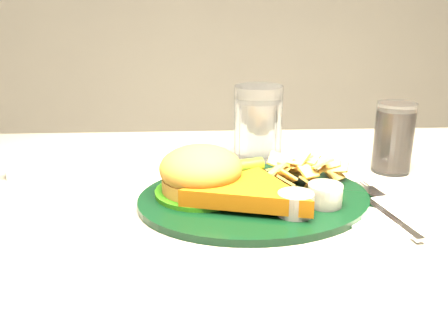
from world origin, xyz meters
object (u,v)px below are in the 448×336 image
(water_glass, at_px, (258,124))
(fork_napkin, at_px, (388,214))
(dinner_plate, at_px, (255,177))
(cola_glass, at_px, (394,138))

(water_glass, bearing_deg, fork_napkin, -60.97)
(dinner_plate, relative_size, fork_napkin, 1.91)
(water_glass, bearing_deg, cola_glass, -18.68)
(dinner_plate, relative_size, water_glass, 2.49)
(fork_napkin, bearing_deg, water_glass, 108.12)
(dinner_plate, relative_size, cola_glass, 2.85)
(dinner_plate, distance_m, cola_glass, 0.28)
(water_glass, bearing_deg, dinner_plate, -98.07)
(fork_napkin, bearing_deg, cola_glass, 57.63)
(water_glass, distance_m, cola_glass, 0.24)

